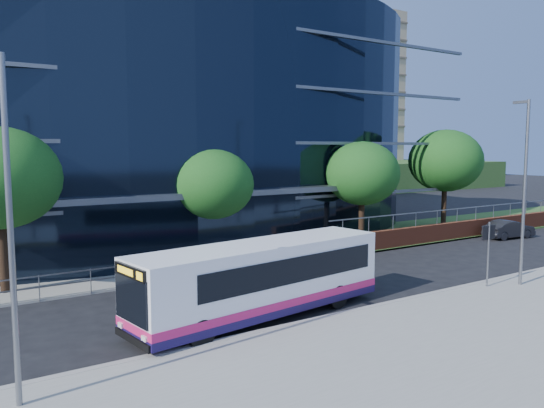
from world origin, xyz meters
TOP-DOWN VIEW (x-y plane):
  - ground at (0.00, 0.00)m, footprint 200.00×200.00m
  - pavement_near at (0.00, -5.00)m, footprint 80.00×8.00m
  - kerb at (0.00, -1.00)m, footprint 80.00×0.25m
  - yellow_line_outer at (0.00, -0.80)m, footprint 80.00×0.08m
  - yellow_line_inner at (0.00, -0.65)m, footprint 80.00×0.08m
  - far_forecourt at (-6.00, 11.00)m, footprint 50.00×8.00m
  - grass_verge at (24.00, 11.00)m, footprint 36.00×8.00m
  - glass_office at (-4.00, 20.85)m, footprint 44.00×23.10m
  - retaining_wall at (20.00, 7.30)m, footprint 34.00×0.40m
  - guard_railings at (-8.00, 7.00)m, footprint 24.00×0.05m
  - apartment_block at (32.00, 57.21)m, footprint 60.00×42.00m
  - street_sign at (4.50, -1.59)m, footprint 0.85×0.09m
  - tree_far_b at (-3.00, 9.50)m, footprint 4.29×4.29m
  - tree_far_c at (7.00, 9.00)m, footprint 4.62×4.62m
  - tree_far_d at (16.00, 10.00)m, footprint 5.28×5.28m
  - tree_dist_e at (24.00, 40.00)m, footprint 4.62×4.62m
  - tree_dist_f at (40.00, 42.00)m, footprint 4.29×4.29m
  - streetlight_west at (-14.00, -2.17)m, footprint 0.15×0.77m
  - streetlight_east at (6.00, -2.17)m, footprint 0.15×0.77m
  - city_bus at (-5.57, 0.51)m, footprint 10.29×3.65m
  - parked_car at (17.43, 5.70)m, footprint 3.90×1.77m

SIDE VIEW (x-z plane):
  - ground at x=0.00m, z-range 0.00..0.00m
  - yellow_line_outer at x=0.00m, z-range 0.00..0.01m
  - yellow_line_inner at x=0.00m, z-range 0.00..0.01m
  - far_forecourt at x=-6.00m, z-range 0.00..0.10m
  - grass_verge at x=24.00m, z-range 0.00..0.12m
  - pavement_near at x=0.00m, z-range 0.00..0.15m
  - kerb at x=0.00m, z-range 0.00..0.16m
  - retaining_wall at x=20.00m, z-range -0.44..1.67m
  - parked_car at x=17.43m, z-range 0.00..1.24m
  - guard_railings at x=-8.00m, z-range 0.27..1.37m
  - city_bus at x=-5.57m, z-range 0.08..2.81m
  - street_sign at x=4.50m, z-range 0.75..3.55m
  - tree_far_b at x=-3.00m, z-range 1.19..7.23m
  - tree_dist_f at x=40.00m, z-range 1.19..7.23m
  - streetlight_west at x=-14.00m, z-range 0.44..8.44m
  - streetlight_east at x=6.00m, z-range 0.44..8.44m
  - tree_far_c at x=7.00m, z-range 1.28..7.79m
  - tree_dist_e at x=24.00m, z-range 1.28..7.79m
  - tree_far_d at x=16.00m, z-range 1.47..8.91m
  - glass_office at x=-4.00m, z-range 0.00..16.00m
  - apartment_block at x=32.00m, z-range -3.89..26.11m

